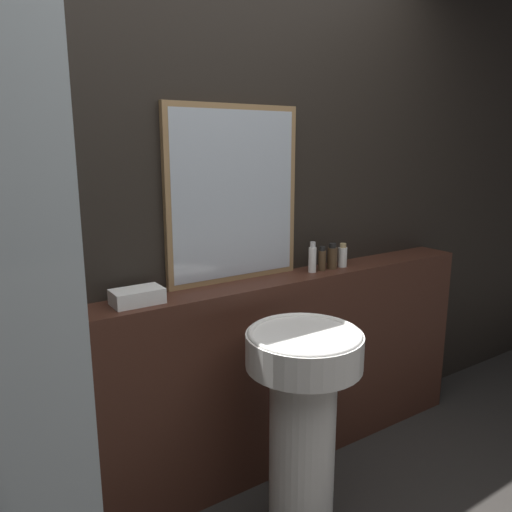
{
  "coord_description": "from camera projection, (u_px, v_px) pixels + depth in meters",
  "views": [
    {
      "loc": [
        -1.12,
        -0.6,
        1.61
      ],
      "look_at": [
        0.04,
        1.14,
        1.13
      ],
      "focal_mm": 35.0,
      "sensor_mm": 36.0,
      "label": 1
    }
  ],
  "objects": [
    {
      "name": "conditioner_bottle",
      "position": [
        322.0,
        259.0,
        2.51
      ],
      "size": [
        0.04,
        0.04,
        0.12
      ],
      "color": "#4C3823",
      "rests_on": "vanity_counter"
    },
    {
      "name": "mirror",
      "position": [
        234.0,
        195.0,
        2.26
      ],
      "size": [
        0.68,
        0.03,
        0.8
      ],
      "color": "#937047",
      "rests_on": "vanity_counter"
    },
    {
      "name": "shampoo_bottle",
      "position": [
        312.0,
        258.0,
        2.47
      ],
      "size": [
        0.04,
        0.04,
        0.15
      ],
      "color": "white",
      "rests_on": "vanity_counter"
    },
    {
      "name": "pedestal_sink",
      "position": [
        303.0,
        413.0,
        2.0
      ],
      "size": [
        0.46,
        0.46,
        0.9
      ],
      "color": "white",
      "rests_on": "ground_plane"
    },
    {
      "name": "wall_back",
      "position": [
        220.0,
        223.0,
        2.3
      ],
      "size": [
        8.0,
        0.06,
        2.5
      ],
      "color": "black",
      "rests_on": "ground_plane"
    },
    {
      "name": "towel_stack",
      "position": [
        137.0,
        296.0,
        1.99
      ],
      "size": [
        0.2,
        0.12,
        0.06
      ],
      "color": "white",
      "rests_on": "vanity_counter"
    },
    {
      "name": "vanity_counter",
      "position": [
        237.0,
        386.0,
        2.35
      ],
      "size": [
        2.85,
        0.22,
        0.98
      ],
      "color": "#422319",
      "rests_on": "ground_plane"
    },
    {
      "name": "lotion_bottle",
      "position": [
        332.0,
        257.0,
        2.55
      ],
      "size": [
        0.05,
        0.05,
        0.13
      ],
      "color": "#4C3823",
      "rests_on": "vanity_counter"
    },
    {
      "name": "body_wash_bottle",
      "position": [
        343.0,
        256.0,
        2.59
      ],
      "size": [
        0.05,
        0.05,
        0.12
      ],
      "color": "white",
      "rests_on": "vanity_counter"
    }
  ]
}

